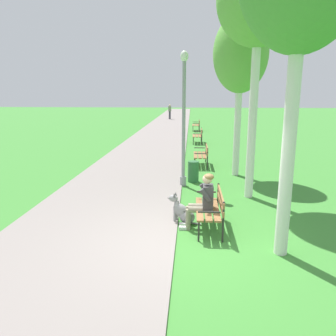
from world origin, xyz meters
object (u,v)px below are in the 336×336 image
park_bench_furthest (197,124)px  pedestrian_distant (170,112)px  lamp_post_near (184,119)px  birch_tree_third (241,55)px  litter_bin (193,172)px  park_bench_near (212,206)px  person_seated_on_near_bench (203,199)px  dog_grey (183,212)px  park_bench_mid (202,153)px  park_bench_far (198,135)px  birch_tree_second (259,1)px

park_bench_furthest → pedestrian_distant: 11.29m
lamp_post_near → birch_tree_third: (1.86, 1.58, 2.03)m
lamp_post_near → litter_bin: size_ratio=5.92×
park_bench_furthest → lamp_post_near: 15.80m
park_bench_near → birch_tree_third: birch_tree_third is taller
person_seated_on_near_bench → litter_bin: 3.97m
park_bench_furthest → lamp_post_near: lamp_post_near is taller
dog_grey → park_bench_mid: bearing=84.3°
litter_bin → pedestrian_distant: pedestrian_distant is taller
park_bench_near → pedestrian_distant: bearing=95.5°
park_bench_far → person_seated_on_near_bench: 12.71m
park_bench_mid → dog_grey: 6.21m
park_bench_far → person_seated_on_near_bench: bearing=-90.7°
park_bench_far → park_bench_furthest: bearing=90.0°
person_seated_on_near_bench → litter_bin: person_seated_on_near_bench is taller
person_seated_on_near_bench → birch_tree_third: (1.35, 5.02, 3.49)m
birch_tree_third → litter_bin: size_ratio=7.92×
person_seated_on_near_bench → pedestrian_distant: 30.18m
litter_bin → park_bench_near: bearing=-84.3°
pedestrian_distant → litter_bin: bearing=-84.6°
park_bench_mid → lamp_post_near: size_ratio=0.36×
dog_grey → birch_tree_third: birch_tree_third is taller
park_bench_near → pedestrian_distant: (-2.88, 30.05, 0.33)m
park_bench_mid → person_seated_on_near_bench: size_ratio=1.20×
park_bench_furthest → lamp_post_near: (-0.65, -15.70, 1.63)m
park_bench_near → pedestrian_distant: pedestrian_distant is taller
park_bench_furthest → person_seated_on_near_bench: person_seated_on_near_bench is taller
lamp_post_near → park_bench_far: bearing=85.9°
park_bench_mid → person_seated_on_near_bench: person_seated_on_near_bench is taller
dog_grey → park_bench_far: bearing=87.3°
birch_tree_third → litter_bin: 4.26m
litter_bin → park_bench_mid: bearing=81.7°
litter_bin → pedestrian_distant: 26.24m
lamp_post_near → litter_bin: 1.89m
park_bench_mid → park_bench_near: bearing=-89.8°
person_seated_on_near_bench → pedestrian_distant: (-2.68, 30.07, 0.16)m
park_bench_mid → person_seated_on_near_bench: bearing=-91.6°
park_bench_mid → lamp_post_near: lamp_post_near is taller
park_bench_furthest → dog_grey: park_bench_furthest is taller
lamp_post_near → pedestrian_distant: (-2.16, 26.63, -1.30)m
person_seated_on_near_bench → pedestrian_distant: pedestrian_distant is taller
pedestrian_distant → park_bench_mid: bearing=-83.1°
park_bench_near → birch_tree_second: (1.19, 2.39, 4.70)m
park_bench_far → dog_grey: 12.43m
park_bench_near → park_bench_mid: same height
park_bench_furthest → birch_tree_third: 14.64m
birch_tree_second → birch_tree_third: 2.82m
person_seated_on_near_bench → park_bench_near: bearing=4.4°
birch_tree_second → pedestrian_distant: 28.30m
person_seated_on_near_bench → pedestrian_distant: bearing=95.1°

